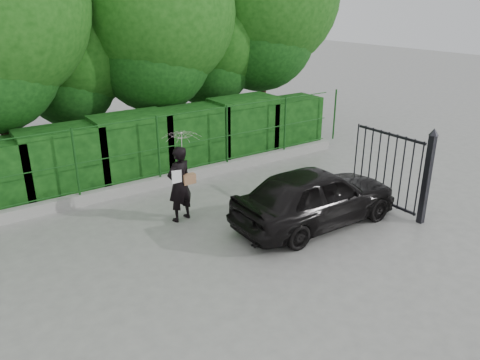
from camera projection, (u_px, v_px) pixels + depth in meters
ground at (236, 256)px, 9.89m from camera, size 80.00×80.00×0.00m
kerb at (148, 184)px, 13.29m from camera, size 14.00×0.25×0.30m
fence at (152, 148)px, 13.03m from camera, size 14.13×0.06×1.80m
hedge at (130, 149)px, 13.73m from camera, size 14.20×1.20×2.11m
trees at (129, 14)px, 14.75m from camera, size 17.10×6.15×8.08m
gate at (410, 171)px, 11.32m from camera, size 0.22×2.33×2.36m
woman at (181, 164)px, 11.09m from camera, size 1.00×0.94×2.23m
car at (316, 196)px, 11.08m from camera, size 4.25×1.77×1.44m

